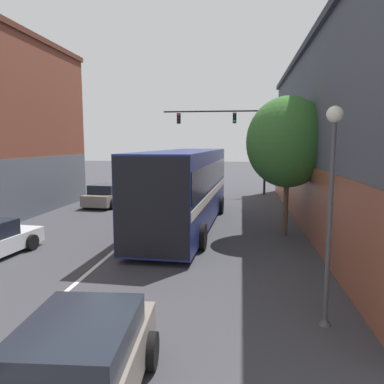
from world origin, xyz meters
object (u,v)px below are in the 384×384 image
Objects in this scene: hatchback_foreground at (74,374)px; street_tree_near at (288,142)px; street_lamp at (331,195)px; parked_car_left_near at (107,195)px; bus at (186,185)px; traffic_signal_gantry at (235,132)px.

hatchback_foreground is 12.69m from street_tree_near.
street_tree_near reaches higher than street_lamp.
parked_car_left_near reaches higher than hatchback_foreground.
street_lamp is at bearing -55.53° from hatchback_foreground.
street_tree_near is at bearing 89.71° from street_lamp.
hatchback_foreground is 0.90× the size of street_lamp.
street_tree_near reaches higher than bus.
street_lamp is at bearing -83.52° from traffic_signal_gantry.
street_tree_near is (4.25, 11.49, 3.33)m from hatchback_foreground.
street_tree_near is (4.49, -1.03, 1.97)m from bus.
traffic_signal_gantry is at bearing 100.63° from street_tree_near.
street_tree_near is at bearing -24.26° from hatchback_foreground.
traffic_signal_gantry reaches higher than parked_car_left_near.
parked_car_left_near is 18.00m from street_lamp.
hatchback_foreground is at bearing -176.65° from bus.
hatchback_foreground is 1.04× the size of parked_car_left_near.
bus is 2.94× the size of parked_car_left_near.
parked_car_left_near is 12.64m from street_tree_near.
bus reaches higher than hatchback_foreground.
street_lamp is (4.44, -9.18, 0.86)m from bus.
traffic_signal_gantry is at bearing 96.48° from street_lamp.
bus reaches higher than parked_car_left_near.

